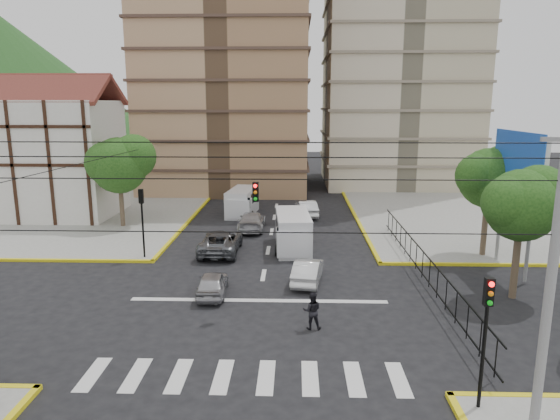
{
  "coord_description": "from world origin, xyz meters",
  "views": [
    {
      "loc": [
        1.82,
        -22.46,
        9.79
      ],
      "look_at": [
        0.98,
        4.45,
        4.0
      ],
      "focal_mm": 32.0,
      "sensor_mm": 36.0,
      "label": 1
    }
  ],
  "objects_px": {
    "traffic_light_nw": "(142,212)",
    "pedestrian_crosswalk": "(312,311)",
    "car_white_front_right": "(308,271)",
    "traffic_light_se": "(486,322)",
    "van_right_lane": "(293,233)",
    "car_silver_front_left": "(212,283)",
    "van_left_lane": "(242,203)"
  },
  "relations": [
    {
      "from": "van_left_lane",
      "to": "pedestrian_crosswalk",
      "type": "distance_m",
      "value": 23.33
    },
    {
      "from": "van_left_lane",
      "to": "pedestrian_crosswalk",
      "type": "height_order",
      "value": "van_left_lane"
    },
    {
      "from": "traffic_light_nw",
      "to": "car_white_front_right",
      "type": "bearing_deg",
      "value": -20.45
    },
    {
      "from": "traffic_light_se",
      "to": "van_right_lane",
      "type": "bearing_deg",
      "value": 108.87
    },
    {
      "from": "traffic_light_nw",
      "to": "van_right_lane",
      "type": "bearing_deg",
      "value": 13.77
    },
    {
      "from": "van_right_lane",
      "to": "pedestrian_crosswalk",
      "type": "distance_m",
      "value": 12.1
    },
    {
      "from": "van_left_lane",
      "to": "car_silver_front_left",
      "type": "distance_m",
      "value": 18.83
    },
    {
      "from": "traffic_light_se",
      "to": "car_white_front_right",
      "type": "xyz_separation_m",
      "value": [
        -5.26,
        11.74,
        -2.45
      ]
    },
    {
      "from": "van_right_lane",
      "to": "van_left_lane",
      "type": "height_order",
      "value": "van_right_lane"
    },
    {
      "from": "traffic_light_se",
      "to": "van_right_lane",
      "type": "xyz_separation_m",
      "value": [
        -6.13,
        17.92,
        -1.9
      ]
    },
    {
      "from": "traffic_light_nw",
      "to": "pedestrian_crosswalk",
      "type": "bearing_deg",
      "value": -43.14
    },
    {
      "from": "car_silver_front_left",
      "to": "pedestrian_crosswalk",
      "type": "distance_m",
      "value": 6.36
    },
    {
      "from": "car_silver_front_left",
      "to": "pedestrian_crosswalk",
      "type": "bearing_deg",
      "value": 140.01
    },
    {
      "from": "car_white_front_right",
      "to": "car_silver_front_left",
      "type": "bearing_deg",
      "value": 30.8
    },
    {
      "from": "traffic_light_se",
      "to": "pedestrian_crosswalk",
      "type": "height_order",
      "value": "traffic_light_se"
    },
    {
      "from": "traffic_light_se",
      "to": "traffic_light_nw",
      "type": "bearing_deg",
      "value": 135.0
    },
    {
      "from": "traffic_light_nw",
      "to": "car_white_front_right",
      "type": "distance_m",
      "value": 11.31
    },
    {
      "from": "traffic_light_se",
      "to": "car_white_front_right",
      "type": "height_order",
      "value": "traffic_light_se"
    },
    {
      "from": "traffic_light_se",
      "to": "pedestrian_crosswalk",
      "type": "xyz_separation_m",
      "value": [
        -5.21,
        5.87,
        -2.26
      ]
    },
    {
      "from": "van_left_lane",
      "to": "car_silver_front_left",
      "type": "relative_size",
      "value": 1.47
    },
    {
      "from": "traffic_light_nw",
      "to": "van_right_lane",
      "type": "xyz_separation_m",
      "value": [
        9.47,
        2.32,
        -1.9
      ]
    },
    {
      "from": "van_left_lane",
      "to": "car_white_front_right",
      "type": "height_order",
      "value": "van_left_lane"
    },
    {
      "from": "traffic_light_nw",
      "to": "van_left_lane",
      "type": "bearing_deg",
      "value": 69.27
    },
    {
      "from": "van_left_lane",
      "to": "car_silver_front_left",
      "type": "xyz_separation_m",
      "value": [
        0.44,
        -18.82,
        -0.51
      ]
    },
    {
      "from": "pedestrian_crosswalk",
      "to": "traffic_light_nw",
      "type": "bearing_deg",
      "value": -43.4
    },
    {
      "from": "van_right_lane",
      "to": "pedestrian_crosswalk",
      "type": "xyz_separation_m",
      "value": [
        0.91,
        -12.06,
        -0.36
      ]
    },
    {
      "from": "van_right_lane",
      "to": "car_silver_front_left",
      "type": "xyz_separation_m",
      "value": [
        -4.13,
        -8.2,
        -0.59
      ]
    },
    {
      "from": "traffic_light_nw",
      "to": "van_left_lane",
      "type": "xyz_separation_m",
      "value": [
        4.9,
        12.94,
        -1.99
      ]
    },
    {
      "from": "car_silver_front_left",
      "to": "car_white_front_right",
      "type": "xyz_separation_m",
      "value": [
        5.0,
        2.02,
        0.04
      ]
    },
    {
      "from": "traffic_light_se",
      "to": "car_white_front_right",
      "type": "relative_size",
      "value": 1.1
    },
    {
      "from": "traffic_light_se",
      "to": "van_left_lane",
      "type": "xyz_separation_m",
      "value": [
        -10.7,
        28.54,
        -1.99
      ]
    },
    {
      "from": "traffic_light_nw",
      "to": "van_left_lane",
      "type": "relative_size",
      "value": 0.82
    }
  ]
}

